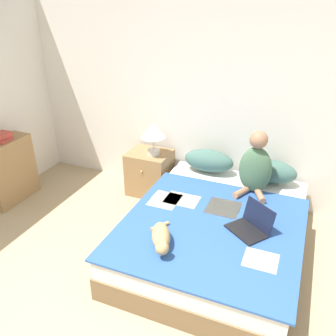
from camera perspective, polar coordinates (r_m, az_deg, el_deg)
wall_back at (r=4.29m, az=9.01°, el=10.82°), size 6.11×0.05×2.55m
bed at (r=3.69m, az=7.65°, el=-10.29°), size 1.65×2.13×0.44m
pillow_near at (r=4.33m, az=6.54°, el=1.17°), size 0.61×0.30×0.27m
pillow_far at (r=4.22m, az=15.98°, el=-0.48°), size 0.61×0.30×0.27m
person_sitting at (r=3.89m, az=13.85°, el=0.20°), size 0.36×0.34×0.70m
cat_tabby at (r=3.10m, az=-1.11°, el=-11.09°), size 0.32×0.53×0.17m
laptop_open at (r=3.38m, az=13.09°, el=-9.00°), size 0.45×0.44×0.25m
nightstand at (r=4.65m, az=-2.95°, el=-0.71°), size 0.53×0.47×0.57m
table_lamp at (r=4.35m, az=-2.39°, el=5.75°), size 0.31×0.31×0.41m
bookshelf at (r=4.86m, az=-24.14°, el=-0.42°), size 0.27×0.66×0.81m
book_stack_top at (r=4.68m, az=-25.13°, el=4.50°), size 0.18×0.22×0.10m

